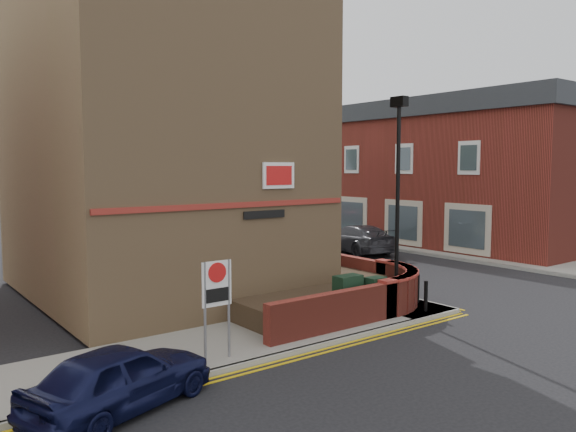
{
  "coord_description": "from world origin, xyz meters",
  "views": [
    {
      "loc": [
        -11.09,
        -10.05,
        4.36
      ],
      "look_at": [
        -0.37,
        4.0,
        2.82
      ],
      "focal_mm": 35.0,
      "sensor_mm": 36.0,
      "label": 1
    }
  ],
  "objects_px": {
    "utility_cabinet_large": "(348,296)",
    "silver_car_near": "(240,235)",
    "navy_hatchback": "(121,377)",
    "lamppost": "(398,201)",
    "zone_sign": "(217,291)"
  },
  "relations": [
    {
      "from": "silver_car_near",
      "to": "navy_hatchback",
      "type": "bearing_deg",
      "value": -133.15
    },
    {
      "from": "navy_hatchback",
      "to": "silver_car_near",
      "type": "relative_size",
      "value": 0.79
    },
    {
      "from": "utility_cabinet_large",
      "to": "silver_car_near",
      "type": "distance_m",
      "value": 14.92
    },
    {
      "from": "navy_hatchback",
      "to": "silver_car_near",
      "type": "distance_m",
      "value": 20.15
    },
    {
      "from": "lamppost",
      "to": "silver_car_near",
      "type": "xyz_separation_m",
      "value": [
        3.4,
        14.05,
        -2.6
      ]
    },
    {
      "from": "zone_sign",
      "to": "navy_hatchback",
      "type": "xyz_separation_m",
      "value": [
        -2.57,
        -1.0,
        -1.03
      ]
    },
    {
      "from": "zone_sign",
      "to": "navy_hatchback",
      "type": "distance_m",
      "value": 2.94
    },
    {
      "from": "zone_sign",
      "to": "utility_cabinet_large",
      "type": "bearing_deg",
      "value": 9.69
    },
    {
      "from": "zone_sign",
      "to": "silver_car_near",
      "type": "height_order",
      "value": "zone_sign"
    },
    {
      "from": "lamppost",
      "to": "utility_cabinet_large",
      "type": "distance_m",
      "value": 3.24
    },
    {
      "from": "zone_sign",
      "to": "silver_car_near",
      "type": "xyz_separation_m",
      "value": [
        10.0,
        14.75,
        -0.9
      ]
    },
    {
      "from": "utility_cabinet_large",
      "to": "zone_sign",
      "type": "distance_m",
      "value": 4.86
    },
    {
      "from": "utility_cabinet_large",
      "to": "navy_hatchback",
      "type": "relative_size",
      "value": 0.33
    },
    {
      "from": "lamppost",
      "to": "navy_hatchback",
      "type": "relative_size",
      "value": 1.75
    },
    {
      "from": "lamppost",
      "to": "silver_car_near",
      "type": "bearing_deg",
      "value": 76.4
    }
  ]
}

